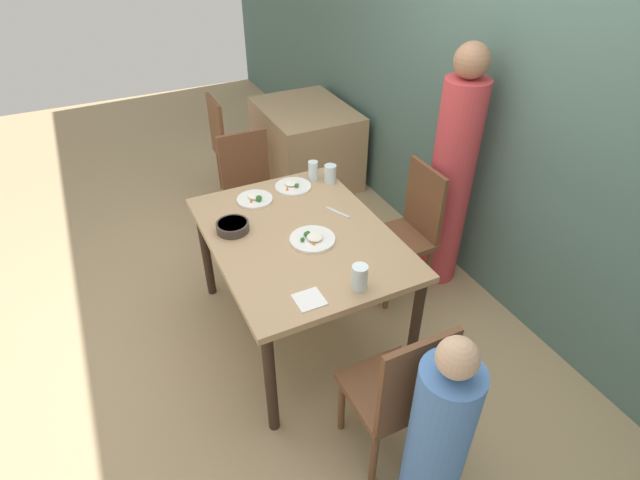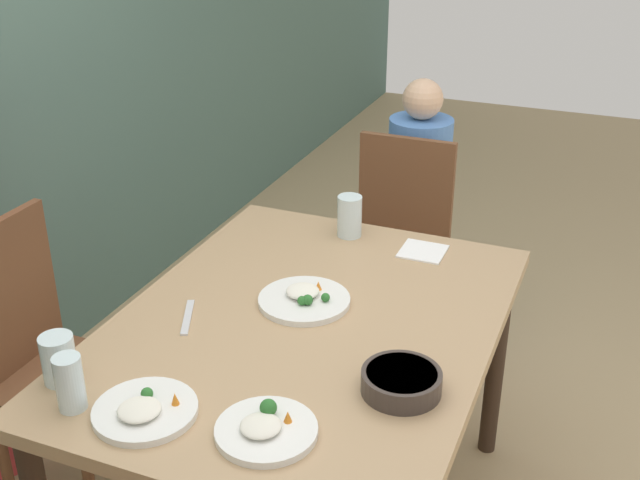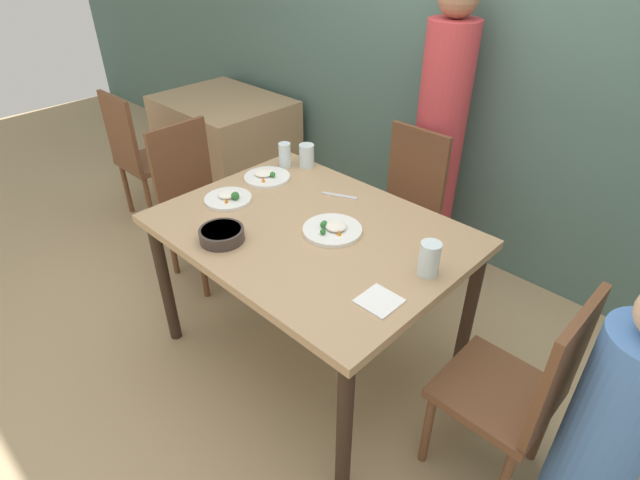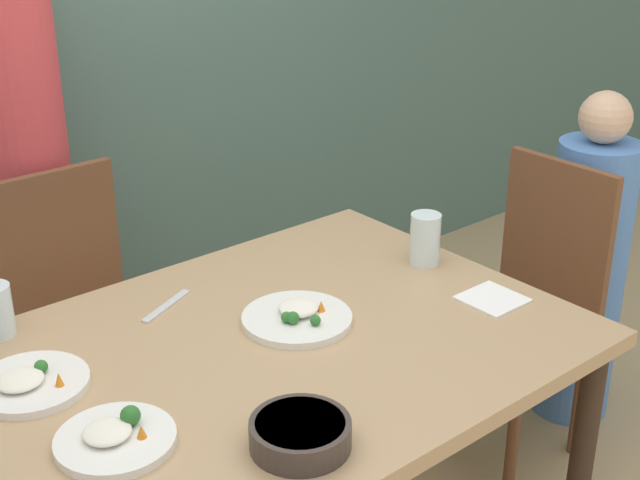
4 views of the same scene
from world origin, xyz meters
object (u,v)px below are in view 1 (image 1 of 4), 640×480
at_px(person_child, 437,441).
at_px(chair_adult_spot, 408,229).
at_px(plate_rice_adult, 255,199).
at_px(glass_water_tall, 360,278).
at_px(chair_child_spot, 398,392).
at_px(bowl_curry, 233,226).
at_px(person_adult, 451,180).

bearing_deg(person_child, chair_adult_spot, 150.35).
bearing_deg(plate_rice_adult, glass_water_tall, 10.20).
height_order(chair_child_spot, bowl_curry, chair_child_spot).
xyz_separation_m(chair_adult_spot, person_adult, (-0.00, 0.31, 0.31)).
xyz_separation_m(bowl_curry, glass_water_tall, (0.76, 0.41, 0.04)).
height_order(person_adult, bowl_curry, person_adult).
bearing_deg(person_child, person_adult, 141.71).
bearing_deg(glass_water_tall, chair_child_spot, -3.65).
xyz_separation_m(chair_adult_spot, person_child, (1.40, -0.79, 0.02)).
distance_m(chair_child_spot, glass_water_tall, 0.57).
relative_size(chair_child_spot, person_child, 0.84).
bearing_deg(bowl_curry, chair_child_spot, 17.57).
bearing_deg(person_adult, bowl_curry, -94.36).
xyz_separation_m(chair_adult_spot, glass_water_tall, (0.65, -0.77, 0.34)).
height_order(bowl_curry, glass_water_tall, glass_water_tall).
bearing_deg(chair_adult_spot, chair_child_spot, -35.83).
xyz_separation_m(person_adult, bowl_curry, (-0.11, -1.49, -0.00)).
relative_size(person_child, plate_rice_adult, 4.93).
relative_size(person_adult, glass_water_tall, 12.17).
relative_size(bowl_curry, plate_rice_adult, 0.84).
distance_m(chair_child_spot, person_child, 0.30).
bearing_deg(bowl_curry, person_adult, 85.64).
bearing_deg(chair_adult_spot, person_child, -29.65).
xyz_separation_m(bowl_curry, plate_rice_adult, (-0.26, 0.23, -0.02)).
bearing_deg(chair_adult_spot, person_adult, 90.00).
height_order(chair_child_spot, glass_water_tall, chair_child_spot).
bearing_deg(person_child, chair_child_spot, 180.00).
relative_size(chair_adult_spot, chair_child_spot, 1.00).
bearing_deg(chair_child_spot, chair_adult_spot, -125.83).
xyz_separation_m(person_child, bowl_curry, (-1.51, -0.38, 0.28)).
bearing_deg(glass_water_tall, person_child, -2.21).
distance_m(person_adult, person_child, 1.80).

